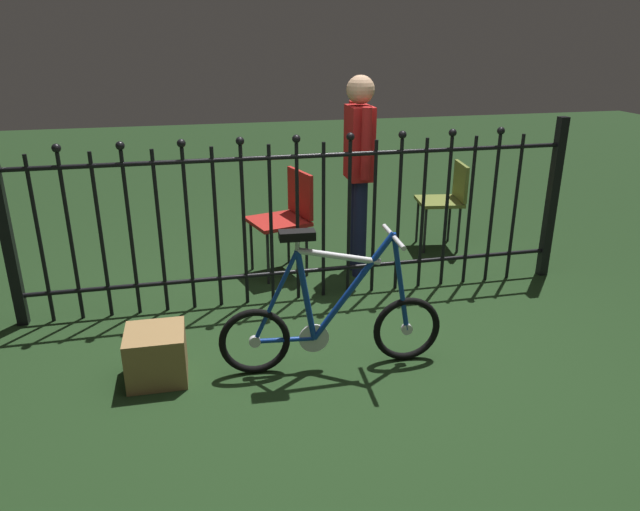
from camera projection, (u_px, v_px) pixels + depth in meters
The scene contains 7 objects.
ground_plane at pixel (332, 349), 3.77m from camera, with size 20.00×20.00×0.00m, color black.
iron_fence at pixel (295, 216), 4.26m from camera, with size 4.08×0.07×1.29m.
bicycle at pixel (332, 321), 3.47m from camera, with size 1.34×0.40×0.87m.
chair_red at pixel (287, 212), 4.81m from camera, with size 0.53×0.53×0.85m.
chair_olive at pixel (447, 196), 5.38m from camera, with size 0.44×0.44×0.79m.
person_visitor at pixel (359, 160), 4.64m from camera, with size 0.22×0.48×1.59m.
display_crate at pixel (156, 355), 3.41m from camera, with size 0.34×0.34×0.30m, color olive.
Camera 1 is at (-0.82, -3.21, 1.90)m, focal length 33.14 mm.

